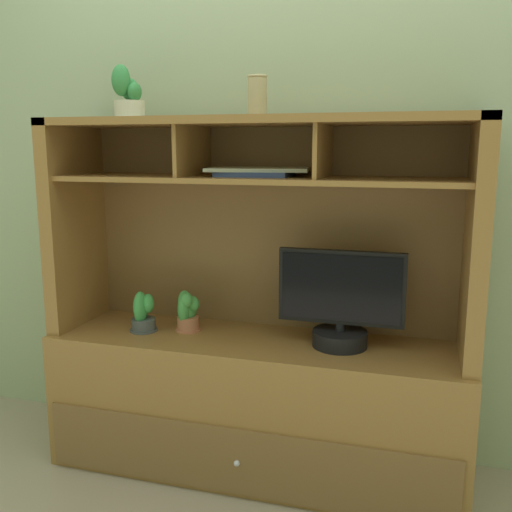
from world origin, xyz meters
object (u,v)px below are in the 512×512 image
Objects in this scene: tv_monitor at (341,307)px; ceramic_vase at (257,96)px; potted_orchid at (188,311)px; potted_succulent at (128,98)px; potted_fern at (143,314)px; magazine_stack_left at (258,172)px; media_console at (257,367)px.

ceramic_vase is at bearing 176.51° from tv_monitor.
potted_orchid is 0.90m from potted_succulent.
tv_monitor is at bearing 2.78° from potted_fern.
magazine_stack_left is 0.28m from ceramic_vase.
magazine_stack_left reaches higher than potted_orchid.
potted_succulent reaches higher than tv_monitor.
media_console reaches higher than tv_monitor.
media_console is at bearing -1.08° from potted_orchid.
media_console reaches higher than potted_orchid.
potted_fern is 1.11× the size of ceramic_vase.
magazine_stack_left is at bearing 174.33° from tv_monitor.
media_console is at bearing -1.69° from potted_succulent.
media_console is 7.89× the size of potted_succulent.
potted_succulent is at bearing -179.18° from magazine_stack_left.
magazine_stack_left is (0.48, 0.07, 0.60)m from potted_fern.
tv_monitor is 2.81× the size of potted_fern.
potted_fern is 0.77m from magazine_stack_left.
potted_fern is at bearing -172.86° from ceramic_vase.
tv_monitor is 2.81× the size of potted_orchid.
ceramic_vase is (0.00, 0.01, 1.08)m from media_console.
ceramic_vase is at bearing -78.18° from magazine_stack_left.
potted_succulent is (-0.89, 0.03, 0.80)m from tv_monitor.
potted_orchid is 0.19m from potted_fern.
potted_fern is at bearing -46.85° from potted_succulent.
magazine_stack_left is at bearing 8.73° from potted_fern.
ceramic_vase is (0.30, 0.00, 0.87)m from potted_orchid.
tv_monitor is 3.12× the size of ceramic_vase.
ceramic_vase is at bearing 90.00° from media_console.
potted_succulent reaches higher than ceramic_vase.
tv_monitor is at bearing -5.67° from magazine_stack_left.
magazine_stack_left reaches higher than potted_fern.
media_console reaches higher than magazine_stack_left.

